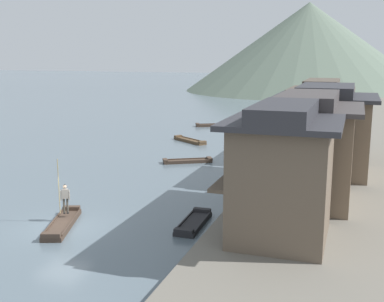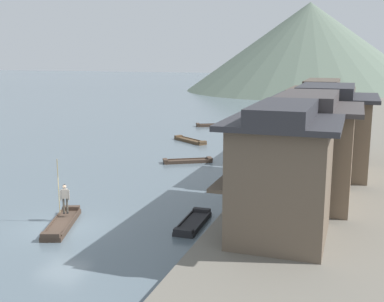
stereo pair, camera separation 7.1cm
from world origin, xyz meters
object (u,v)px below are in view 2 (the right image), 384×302
object	(u,v)px
boat_moored_third	(288,120)
boat_midriver_upstream	(193,223)
boat_foreground_poled	(62,224)
boatman_person	(64,195)
house_waterfront_tall	(324,130)
boat_moored_far	(210,125)
boat_moored_second	(268,139)
house_waterfront_second	(306,149)
house_waterfront_narrow	(320,117)
boat_midriver_drifting	(190,141)
boat_moored_nearest	(188,161)
house_waterfront_nearest	(281,173)

from	to	relation	value
boat_moored_third	boat_midriver_upstream	bearing A→B (deg)	-88.83
boat_foreground_poled	boatman_person	distance (m)	1.58
house_waterfront_tall	boat_midriver_upstream	bearing A→B (deg)	-116.47
boat_foreground_poled	boat_moored_far	distance (m)	36.83
boat_moored_second	house_waterfront_tall	bearing A→B (deg)	-66.19
house_waterfront_second	house_waterfront_tall	world-z (taller)	same
boatman_person	house_waterfront_tall	xyz separation A→B (m)	(12.55, 13.17, 2.23)
house_waterfront_second	house_waterfront_narrow	xyz separation A→B (m)	(-0.31, 14.33, 0.01)
boat_midriver_drifting	house_waterfront_narrow	xyz separation A→B (m)	(13.24, -4.65, 3.56)
boat_moored_nearest	boat_moored_second	bearing A→B (deg)	69.03
boat_midriver_drifting	house_waterfront_second	distance (m)	23.59
boat_moored_far	boat_midriver_upstream	bearing A→B (deg)	-74.60
boat_moored_nearest	house_waterfront_nearest	world-z (taller)	house_waterfront_nearest
house_waterfront_nearest	house_waterfront_narrow	bearing A→B (deg)	89.66
boat_midriver_drifting	house_waterfront_tall	xyz separation A→B (m)	(14.05, -11.69, 3.56)
boatman_person	boat_midriver_upstream	distance (m)	7.10
boat_midriver_drifting	house_waterfront_second	xyz separation A→B (m)	(13.55, -18.98, 3.56)
house_waterfront_second	house_waterfront_nearest	bearing A→B (deg)	-94.01
boat_midriver_drifting	house_waterfront_nearest	bearing A→B (deg)	-62.46
boatman_person	boat_moored_nearest	size ratio (longest dim) A/B	0.76
boatman_person	boat_foreground_poled	bearing A→B (deg)	-69.50
boat_midriver_upstream	house_waterfront_tall	bearing A→B (deg)	63.53
boat_moored_far	house_waterfront_tall	bearing A→B (deg)	-56.21
house_waterfront_narrow	boat_foreground_poled	bearing A→B (deg)	-118.53
boat_foreground_poled	house_waterfront_second	xyz separation A→B (m)	(11.74, 6.70, 3.54)
boat_moored_nearest	boat_moored_far	xyz separation A→B (m)	(-4.13, 20.15, 0.03)
boat_moored_nearest	boat_midriver_drifting	world-z (taller)	boat_midriver_drifting
boat_moored_third	boat_midriver_drifting	world-z (taller)	boat_moored_third
boat_moored_third	house_waterfront_nearest	size ratio (longest dim) A/B	0.93
boat_moored_third	boat_moored_far	size ratio (longest dim) A/B	1.61
boat_foreground_poled	boat_moored_second	distance (m)	29.20
boat_foreground_poled	boat_moored_nearest	distance (m)	16.61
boat_foreground_poled	boatman_person	world-z (taller)	boatman_person
boatman_person	house_waterfront_narrow	distance (m)	23.48
boat_foreground_poled	house_waterfront_nearest	distance (m)	11.87
boat_midriver_drifting	house_waterfront_narrow	size ratio (longest dim) A/B	0.68
boat_midriver_drifting	house_waterfront_tall	bearing A→B (deg)	-39.75
boat_foreground_poled	boat_moored_second	world-z (taller)	boat_moored_second
boat_midriver_drifting	house_waterfront_second	size ratio (longest dim) A/B	0.65
boat_moored_far	boat_midriver_drifting	distance (m)	11.09
house_waterfront_nearest	boat_moored_second	bearing A→B (deg)	101.12
house_waterfront_nearest	house_waterfront_second	world-z (taller)	same
boat_moored_far	house_waterfront_nearest	bearing A→B (deg)	-68.48
boatman_person	boat_moored_second	xyz separation A→B (m)	(6.10, 27.80, -1.19)
boat_moored_far	house_waterfront_nearest	xyz separation A→B (m)	(14.27, -36.19, 3.56)
boat_foreground_poled	boat_midriver_upstream	xyz separation A→B (m)	(6.48, 2.43, -0.01)
house_waterfront_tall	house_waterfront_narrow	size ratio (longest dim) A/B	1.14
boatman_person	boat_midriver_drifting	size ratio (longest dim) A/B	0.71
boat_foreground_poled	house_waterfront_tall	bearing A→B (deg)	48.82
house_waterfront_tall	house_waterfront_second	bearing A→B (deg)	-93.91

